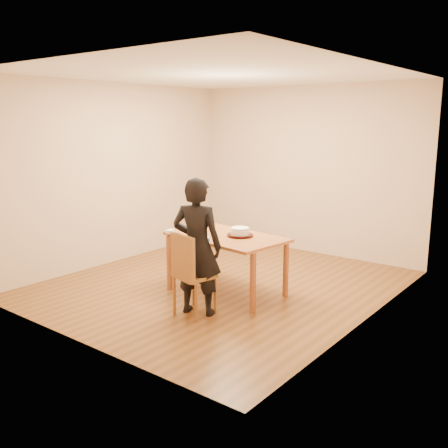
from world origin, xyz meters
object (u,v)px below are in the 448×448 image
Objects in this scene: dining_chair at (195,276)px; person at (197,247)px; cake_plate at (240,235)px; cake at (240,231)px; dining_table at (226,237)px.

person is (0.00, 0.05, 0.32)m from dining_chair.
cake is at bearing 0.00° from cake_plate.
person is (-0.01, -0.79, -0.03)m from cake.
dining_chair is (0.15, -0.78, -0.28)m from dining_table.
cake_plate is at bearing -110.55° from person.
cake_plate is at bearing 27.89° from dining_table.
dining_table is 0.19m from cake.
dining_table is 0.84m from dining_chair.
dining_table reaches higher than dining_chair.
cake_plate is 1.40× the size of cake.
cake is 0.15× the size of person.
cake_plate is (0.16, 0.06, 0.03)m from dining_table.
cake is 0.79m from person.
dining_chair is 0.25× the size of person.
cake is (0.16, 0.06, 0.08)m from dining_table.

